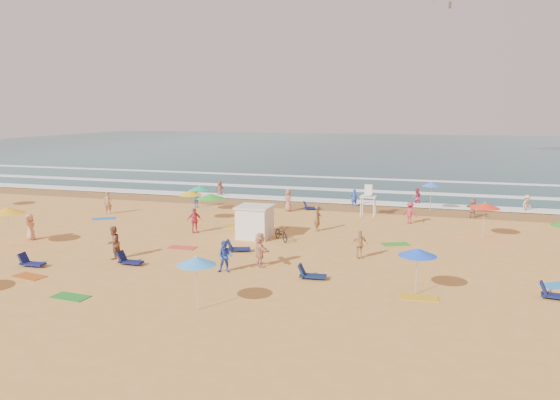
# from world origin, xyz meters

# --- Properties ---
(ground) EXTENTS (220.00, 220.00, 0.00)m
(ground) POSITION_xyz_m (0.00, 0.00, 0.00)
(ground) COLOR gold
(ground) RESTS_ON ground
(ocean) EXTENTS (220.00, 140.00, 0.18)m
(ocean) POSITION_xyz_m (0.00, 84.00, 0.00)
(ocean) COLOR #0C4756
(ocean) RESTS_ON ground
(wet_sand) EXTENTS (220.00, 220.00, 0.00)m
(wet_sand) POSITION_xyz_m (0.00, 12.50, 0.01)
(wet_sand) COLOR olive
(wet_sand) RESTS_ON ground
(surf_foam) EXTENTS (200.00, 18.70, 0.05)m
(surf_foam) POSITION_xyz_m (0.00, 21.32, 0.10)
(surf_foam) COLOR white
(surf_foam) RESTS_ON ground
(cabana) EXTENTS (2.00, 2.00, 2.00)m
(cabana) POSITION_xyz_m (-1.38, -0.22, 1.00)
(cabana) COLOR silver
(cabana) RESTS_ON ground
(cabana_roof) EXTENTS (2.20, 2.20, 0.12)m
(cabana_roof) POSITION_xyz_m (-1.38, -0.22, 2.06)
(cabana_roof) COLOR silver
(cabana_roof) RESTS_ON cabana
(bicycle) EXTENTS (1.68, 1.83, 0.97)m
(bicycle) POSITION_xyz_m (0.52, -0.52, 0.49)
(bicycle) COLOR black
(bicycle) RESTS_ON ground
(lifeguard_stand) EXTENTS (1.20, 1.20, 2.10)m
(lifeguard_stand) POSITION_xyz_m (4.72, 9.33, 1.05)
(lifeguard_stand) COLOR white
(lifeguard_stand) RESTS_ON ground
(beach_umbrellas) EXTENTS (58.22, 30.24, 0.73)m
(beach_umbrellas) POSITION_xyz_m (2.67, -0.47, 2.15)
(beach_umbrellas) COLOR #FF388E
(beach_umbrellas) RESTS_ON ground
(loungers) EXTENTS (39.61, 21.41, 0.34)m
(loungers) POSITION_xyz_m (6.80, -3.39, 0.17)
(loungers) COLOR #101551
(loungers) RESTS_ON ground
(towels) EXTENTS (40.54, 26.01, 0.03)m
(towels) POSITION_xyz_m (1.49, -1.75, 0.01)
(towels) COLOR #AD5015
(towels) RESTS_ON ground
(beachgoers) EXTENTS (33.28, 24.78, 2.13)m
(beachgoers) POSITION_xyz_m (-0.12, 4.11, 0.82)
(beachgoers) COLOR brown
(beachgoers) RESTS_ON ground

